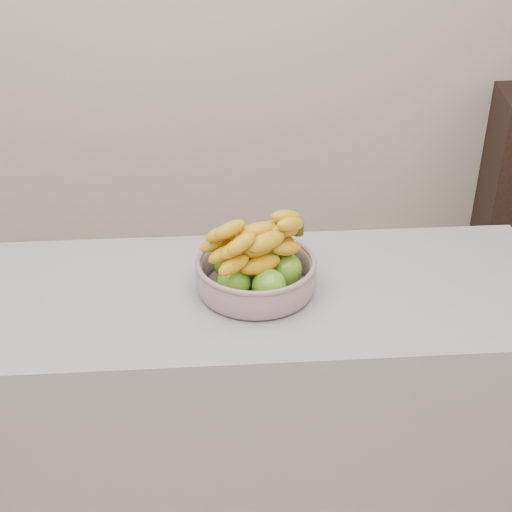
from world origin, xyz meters
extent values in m
cube|color=gray|center=(0.00, 0.42, 0.45)|extent=(2.00, 0.60, 0.90)
cylinder|color=#9EACBD|center=(0.21, 0.42, 0.91)|extent=(0.26, 0.26, 0.01)
torus|color=#9EACBD|center=(0.21, 0.42, 0.98)|extent=(0.31, 0.31, 0.01)
sphere|color=#508A17|center=(0.24, 0.35, 0.96)|extent=(0.09, 0.09, 0.09)
sphere|color=#508A17|center=(0.29, 0.42, 0.96)|extent=(0.09, 0.09, 0.09)
sphere|color=#508A17|center=(0.23, 0.49, 0.96)|extent=(0.09, 0.09, 0.09)
sphere|color=#508A17|center=(0.15, 0.46, 0.96)|extent=(0.09, 0.09, 0.09)
sphere|color=#508A17|center=(0.15, 0.37, 0.96)|extent=(0.09, 0.09, 0.09)
ellipsoid|color=yellow|center=(0.22, 0.37, 1.00)|extent=(0.19, 0.13, 0.04)
ellipsoid|color=yellow|center=(0.20, 0.41, 1.00)|extent=(0.20, 0.11, 0.04)
ellipsoid|color=yellow|center=(0.19, 0.46, 1.00)|extent=(0.20, 0.09, 0.04)
ellipsoid|color=yellow|center=(0.22, 0.39, 1.04)|extent=(0.19, 0.14, 0.04)
ellipsoid|color=yellow|center=(0.20, 0.44, 1.04)|extent=(0.20, 0.08, 0.04)
ellipsoid|color=yellow|center=(0.22, 0.42, 1.07)|extent=(0.20, 0.11, 0.04)
ellipsoid|color=yellow|center=(0.24, 0.37, 1.07)|extent=(0.18, 0.15, 0.04)
cylinder|color=#413615|center=(0.32, 0.46, 1.05)|extent=(0.03, 0.03, 0.03)
camera|label=1|loc=(0.10, -1.11, 1.90)|focal=50.00mm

